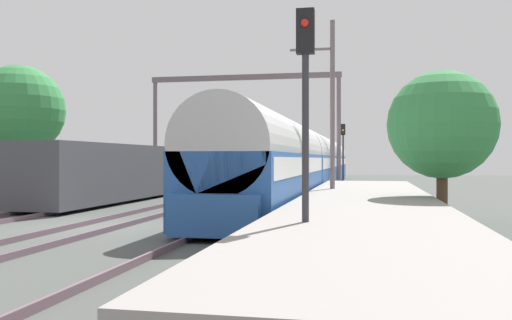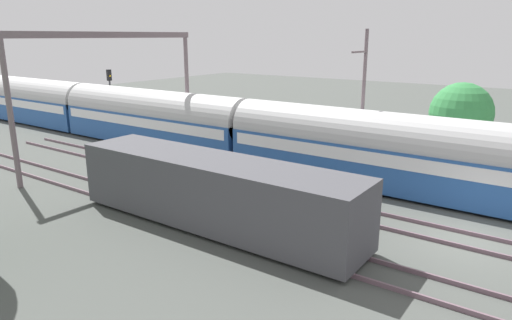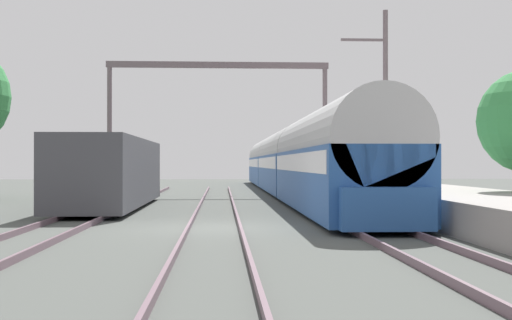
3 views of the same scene
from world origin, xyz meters
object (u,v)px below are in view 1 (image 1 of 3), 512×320
freight_car (105,173)px  railway_signal_far (343,146)px  person_crossing (331,176)px  railway_signal_near (305,102)px  passenger_train (310,161)px  catenary_gantry (244,107)px

freight_car → railway_signal_far: 22.83m
person_crossing → railway_signal_near: railway_signal_near is taller
railway_signal_far → person_crossing: bearing=-93.4°
passenger_train → railway_signal_near: (2.64, -27.18, 1.32)m
passenger_train → catenary_gantry: size_ratio=3.75×
passenger_train → railway_signal_near: bearing=-84.5°
passenger_train → freight_car: passenger_train is taller
railway_signal_near → catenary_gantry: (-7.00, 25.70, 2.38)m
freight_car → catenary_gantry: 13.05m
railway_signal_far → freight_car: bearing=-117.9°
person_crossing → catenary_gantry: bearing=-53.4°
freight_car → catenary_gantry: bearing=69.3°
passenger_train → railway_signal_far: 7.44m
freight_car → railway_signal_far: (10.64, 20.13, 1.71)m
railway_signal_far → catenary_gantry: bearing=-126.2°
freight_car → railway_signal_far: railway_signal_far is taller
person_crossing → railway_signal_near: (1.19, -26.37, 2.27)m
railway_signal_near → railway_signal_far: size_ratio=1.04×
freight_car → railway_signal_near: (11.36, -14.15, 1.82)m
passenger_train → person_crossing: passenger_train is taller
person_crossing → railway_signal_far: (0.47, 7.90, 2.16)m
freight_car → catenary_gantry: size_ratio=0.99×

